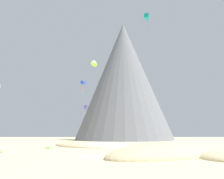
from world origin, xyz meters
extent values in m
plane|color=#CCBA8E|center=(0.00, 0.00, 0.00)|extent=(400.00, 400.00, 0.00)
ellipsoid|color=beige|center=(1.35, 21.68, 0.00)|extent=(15.77, 12.80, 2.72)
ellipsoid|color=#C6B284|center=(12.30, 1.11, 0.00)|extent=(26.18, 23.06, 4.17)
ellipsoid|color=#C6B284|center=(-6.23, 27.15, 0.00)|extent=(17.77, 20.20, 2.48)
cone|color=#568442|center=(19.54, 16.71, 0.44)|extent=(2.32, 2.32, 0.88)
cone|color=#668C4C|center=(-10.98, 17.81, 0.22)|extent=(2.66, 2.66, 0.44)
cone|color=slate|center=(11.40, 86.96, 33.87)|extent=(55.55, 55.55, 67.75)
cone|color=slate|center=(17.75, 89.90, 13.48)|extent=(23.74, 23.74, 26.96)
cone|color=slate|center=(17.78, 87.72, 20.09)|extent=(46.95, 46.95, 40.19)
cube|color=blue|center=(-3.64, 19.07, 15.57)|extent=(1.36, 1.35, 0.63)
cube|color=blue|center=(-3.64, 19.07, 16.00)|extent=(1.36, 1.35, 0.63)
cylinder|color=orange|center=(-3.76, 19.07, 14.28)|extent=(0.35, 0.36, 2.15)
cube|color=teal|center=(13.13, 21.00, 34.79)|extent=(1.73, 1.71, 0.68)
cube|color=teal|center=(13.13, 21.00, 35.53)|extent=(1.73, 1.71, 0.68)
cylinder|color=teal|center=(13.35, 21.00, 32.94)|extent=(0.45, 0.34, 3.09)
cube|color=#5138B2|center=(-6.13, 50.82, 13.08)|extent=(1.36, 1.28, 0.74)
cube|color=#5138B2|center=(-6.13, 50.82, 13.85)|extent=(1.36, 1.28, 0.74)
cylinder|color=#8CD133|center=(-6.02, 50.82, 11.57)|extent=(0.29, 0.37, 2.48)
cone|color=#8CD133|center=(-1.99, 34.16, 25.70)|extent=(2.18, 1.38, 2.15)
cube|color=gold|center=(17.04, 52.29, 17.09)|extent=(0.48, 1.13, 1.24)
camera|label=1|loc=(2.45, -34.44, 3.31)|focal=35.39mm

